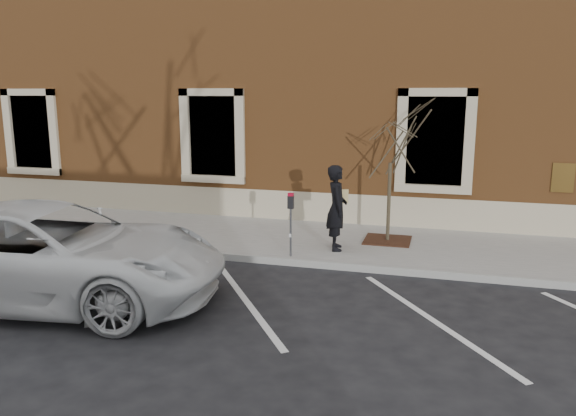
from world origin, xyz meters
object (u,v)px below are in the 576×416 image
(man, at_px, (337,208))
(sapling, at_px, (391,141))
(parking_meter, at_px, (291,213))
(white_truck, at_px, (47,254))

(man, xyz_separation_m, sapling, (1.03, 1.05, 1.41))
(parking_meter, relative_size, sapling, 0.41)
(sapling, bearing_deg, parking_meter, -135.12)
(parking_meter, bearing_deg, man, 20.08)
(man, relative_size, parking_meter, 1.38)
(man, distance_m, white_truck, 5.95)
(man, distance_m, parking_meter, 1.16)
(man, height_order, white_truck, man)
(sapling, bearing_deg, white_truck, -136.12)
(parking_meter, relative_size, white_truck, 0.22)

